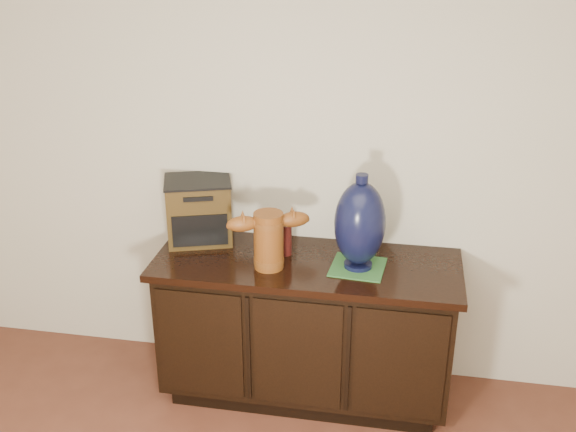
% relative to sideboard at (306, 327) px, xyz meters
% --- Properties ---
extents(sideboard, '(1.46, 0.56, 0.75)m').
position_rel_sideboard_xyz_m(sideboard, '(0.00, 0.00, 0.00)').
color(sideboard, black).
rests_on(sideboard, ground).
extents(terracotta_vessel, '(0.38, 0.21, 0.27)m').
position_rel_sideboard_xyz_m(terracotta_vessel, '(-0.17, -0.09, 0.52)').
color(terracotta_vessel, brown).
rests_on(terracotta_vessel, sideboard).
extents(tv_radio, '(0.39, 0.35, 0.32)m').
position_rel_sideboard_xyz_m(tv_radio, '(-0.57, 0.15, 0.53)').
color(tv_radio, '#412E10').
rests_on(tv_radio, sideboard).
extents(green_mat, '(0.26, 0.26, 0.01)m').
position_rel_sideboard_xyz_m(green_mat, '(0.25, -0.02, 0.37)').
color(green_mat, '#2D632C').
rests_on(green_mat, sideboard).
extents(lamp_base, '(0.25, 0.25, 0.46)m').
position_rel_sideboard_xyz_m(lamp_base, '(0.25, -0.02, 0.59)').
color(lamp_base, black).
rests_on(lamp_base, green_mat).
extents(spray_can, '(0.06, 0.06, 0.18)m').
position_rel_sideboard_xyz_m(spray_can, '(-0.11, 0.06, 0.46)').
color(spray_can, '#601510').
rests_on(spray_can, sideboard).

